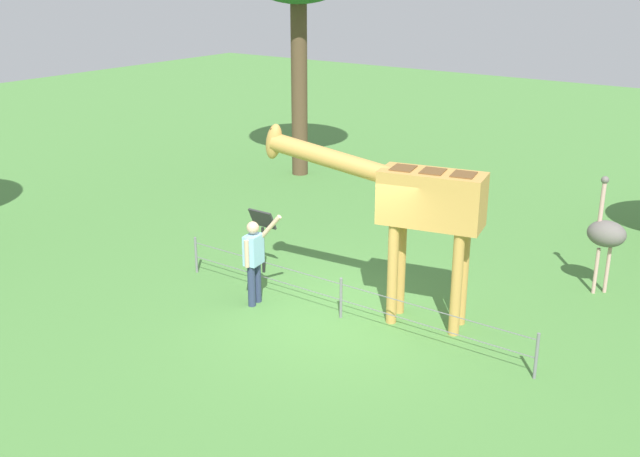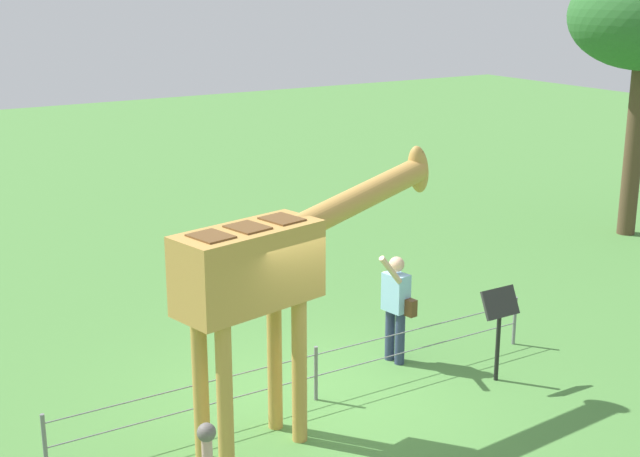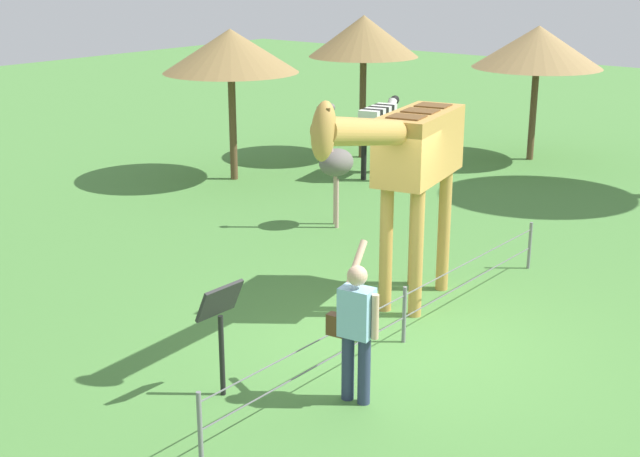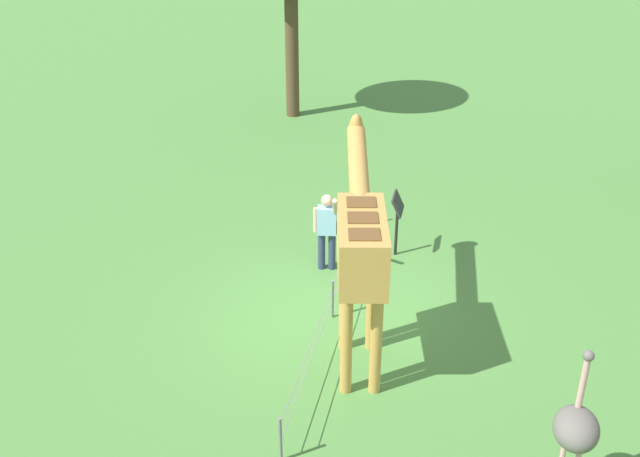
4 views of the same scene
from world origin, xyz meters
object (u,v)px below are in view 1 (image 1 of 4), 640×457
(giraffe, at_px, (411,202))
(ostrich, at_px, (606,234))
(visitor, at_px, (254,257))
(info_sign, at_px, (263,228))

(giraffe, relative_size, ostrich, 1.74)
(giraffe, bearing_deg, visitor, 22.26)
(visitor, distance_m, info_sign, 1.47)
(giraffe, height_order, ostrich, giraffe)
(visitor, distance_m, ostrich, 6.46)
(giraffe, distance_m, info_sign, 3.59)
(giraffe, height_order, visitor, giraffe)
(visitor, height_order, ostrich, ostrich)
(giraffe, xyz_separation_m, ostrich, (-2.39, -3.11, -0.97))
(visitor, relative_size, info_sign, 1.31)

